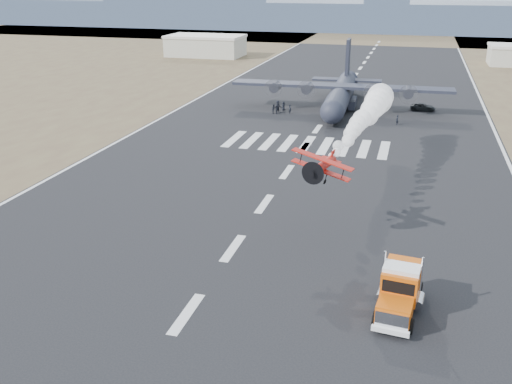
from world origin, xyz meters
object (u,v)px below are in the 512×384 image
at_px(aerobatic_biplane, 322,166).
at_px(transport_aircraft, 341,92).
at_px(crew_b, 274,109).
at_px(hangar_left, 206,45).
at_px(crew_g, 290,109).
at_px(support_vehicle, 423,107).
at_px(crew_d, 369,112).
at_px(crew_h, 277,109).
at_px(crew_e, 284,106).
at_px(crew_f, 278,108).
at_px(crew_c, 278,106).
at_px(semi_truck, 400,289).
at_px(crew_a, 397,120).

height_order(aerobatic_biplane, transport_aircraft, transport_aircraft).
bearing_deg(crew_b, hangar_left, 15.21).
distance_m(hangar_left, crew_g, 87.16).
distance_m(support_vehicle, crew_d, 12.70).
relative_size(aerobatic_biplane, crew_h, 3.92).
distance_m(hangar_left, crew_h, 86.60).
bearing_deg(crew_e, aerobatic_biplane, 23.58).
distance_m(hangar_left, crew_b, 86.40).
bearing_deg(crew_f, crew_e, 43.44).
xyz_separation_m(hangar_left, crew_c, (41.88, -72.59, -2.46)).
bearing_deg(crew_c, semi_truck, 58.90).
relative_size(semi_truck, crew_b, 5.10).
xyz_separation_m(crew_d, crew_g, (-14.86, -1.54, 0.02)).
bearing_deg(crew_f, aerobatic_biplane, -100.31).
height_order(crew_f, crew_h, crew_f).
relative_size(crew_d, crew_f, 0.91).
bearing_deg(crew_e, crew_c, -69.40).
bearing_deg(transport_aircraft, semi_truck, -80.88).
bearing_deg(crew_d, support_vehicle, 2.44).
height_order(semi_truck, crew_d, semi_truck).
bearing_deg(aerobatic_biplane, crew_d, 95.52).
bearing_deg(crew_h, crew_a, -108.42).
bearing_deg(crew_h, semi_truck, -169.58).
distance_m(hangar_left, semi_truck, 155.67).
bearing_deg(semi_truck, crew_b, 118.01).
bearing_deg(crew_b, semi_truck, -171.70).
xyz_separation_m(hangar_left, transport_aircraft, (53.63, -67.39, -0.22)).
distance_m(crew_b, crew_g, 3.11).
bearing_deg(crew_d, crew_e, 140.05).
relative_size(transport_aircraft, crew_a, 24.53).
bearing_deg(crew_h, support_vehicle, -80.20).
xyz_separation_m(crew_c, crew_f, (0.48, -1.73, -0.02)).
bearing_deg(crew_e, crew_g, 44.37).
relative_size(semi_truck, crew_h, 5.61).
relative_size(crew_c, crew_e, 1.08).
bearing_deg(crew_g, transport_aircraft, -92.21).
xyz_separation_m(aerobatic_biplane, crew_h, (-17.10, 52.23, -6.63)).
relative_size(semi_truck, crew_a, 5.16).
bearing_deg(crew_d, crew_a, -80.52).
xyz_separation_m(crew_b, crew_f, (0.50, 1.22, 0.04)).
bearing_deg(crew_b, aerobatic_biplane, -174.97).
xyz_separation_m(semi_truck, crew_b, (-26.15, 64.48, -1.07)).
bearing_deg(crew_h, crew_c, 1.35).
bearing_deg(crew_h, crew_b, 91.22).
relative_size(aerobatic_biplane, transport_aircraft, 0.15).
bearing_deg(hangar_left, crew_e, -59.25).
xyz_separation_m(aerobatic_biplane, support_vehicle, (9.91, 62.55, -6.77)).
bearing_deg(hangar_left, crew_a, -50.24).
bearing_deg(crew_h, crew_d, -93.69).
height_order(aerobatic_biplane, crew_f, aerobatic_biplane).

